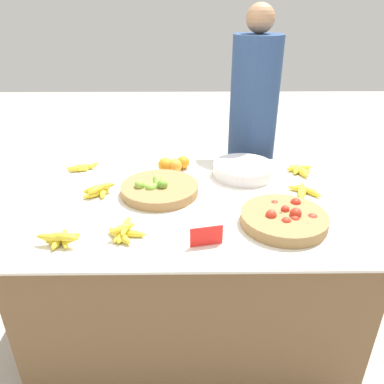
{
  "coord_description": "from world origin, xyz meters",
  "views": [
    {
      "loc": [
        -0.02,
        -1.59,
        1.63
      ],
      "look_at": [
        0.0,
        0.0,
        0.81
      ],
      "focal_mm": 35.0,
      "sensor_mm": 36.0,
      "label": 1
    }
  ],
  "objects": [
    {
      "name": "orange_pile",
      "position": [
        -0.1,
        0.36,
        0.8
      ],
      "size": [
        0.18,
        0.13,
        0.08
      ],
      "color": "orange",
      "rests_on": "market_table"
    },
    {
      "name": "ground_plane",
      "position": [
        0.0,
        0.0,
        0.0
      ],
      "size": [
        12.0,
        12.0,
        0.0
      ],
      "primitive_type": "plane",
      "color": "#ADA599"
    },
    {
      "name": "banana_bunch_back_center",
      "position": [
        -0.46,
        0.07,
        0.79
      ],
      "size": [
        0.17,
        0.13,
        0.06
      ],
      "color": "yellow",
      "rests_on": "market_table"
    },
    {
      "name": "banana_bunch_middle_right",
      "position": [
        0.57,
        0.08,
        0.78
      ],
      "size": [
        0.16,
        0.18,
        0.03
      ],
      "color": "yellow",
      "rests_on": "market_table"
    },
    {
      "name": "metal_bowl",
      "position": [
        0.29,
        0.3,
        0.8
      ],
      "size": [
        0.34,
        0.34,
        0.07
      ],
      "color": "silver",
      "rests_on": "market_table"
    },
    {
      "name": "banana_bunch_front_right",
      "position": [
        -0.63,
        0.38,
        0.78
      ],
      "size": [
        0.18,
        0.14,
        0.04
      ],
      "color": "yellow",
      "rests_on": "market_table"
    },
    {
      "name": "vendor_person",
      "position": [
        0.41,
        0.79,
        0.76
      ],
      "size": [
        0.31,
        0.31,
        1.62
      ],
      "color": "navy",
      "rests_on": "ground_plane"
    },
    {
      "name": "lime_bowl",
      "position": [
        -0.17,
        0.08,
        0.79
      ],
      "size": [
        0.39,
        0.39,
        0.09
      ],
      "color": "olive",
      "rests_on": "market_table"
    },
    {
      "name": "market_table",
      "position": [
        0.0,
        0.0,
        0.38
      ],
      "size": [
        1.57,
        1.06,
        0.76
      ],
      "color": "brown",
      "rests_on": "ground_plane"
    },
    {
      "name": "banana_bunch_front_center",
      "position": [
        -0.53,
        -0.35,
        0.79
      ],
      "size": [
        0.17,
        0.15,
        0.06
      ],
      "color": "yellow",
      "rests_on": "market_table"
    },
    {
      "name": "banana_bunch_middle_left",
      "position": [
        -0.29,
        -0.3,
        0.79
      ],
      "size": [
        0.17,
        0.18,
        0.06
      ],
      "color": "yellow",
      "rests_on": "market_table"
    },
    {
      "name": "price_sign",
      "position": [
        0.05,
        -0.37,
        0.81
      ],
      "size": [
        0.13,
        0.03,
        0.08
      ],
      "rotation": [
        0.0,
        0.0,
        0.21
      ],
      "color": "red",
      "rests_on": "market_table"
    },
    {
      "name": "banana_bunch_front_left",
      "position": [
        0.61,
        0.34,
        0.78
      ],
      "size": [
        0.16,
        0.18,
        0.04
      ],
      "color": "yellow",
      "rests_on": "market_table"
    },
    {
      "name": "tomato_basket",
      "position": [
        0.4,
        -0.21,
        0.79
      ],
      "size": [
        0.37,
        0.37,
        0.09
      ],
      "color": "olive",
      "rests_on": "market_table"
    }
  ]
}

